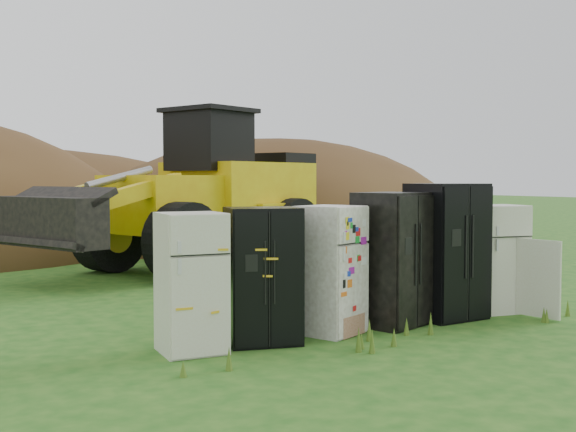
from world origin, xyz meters
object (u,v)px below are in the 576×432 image
fridge_leftmost (191,283)px  fridge_black_right (446,251)px  fridge_dark_mid (392,259)px  fridge_sticker (330,270)px  fridge_open_door (497,258)px  wheel_loader (180,189)px  fridge_black_side (263,275)px

fridge_leftmost → fridge_black_right: 3.94m
fridge_dark_mid → fridge_black_right: size_ratio=0.94×
fridge_sticker → fridge_black_right: fridge_black_right is taller
fridge_open_door → fridge_leftmost: bearing=-168.0°
fridge_black_right → fridge_open_door: bearing=-2.0°
fridge_leftmost → wheel_loader: size_ratio=0.22×
fridge_black_side → wheel_loader: (1.81, 6.82, 0.95)m
fridge_leftmost → fridge_open_door: bearing=5.8°
fridge_black_side → fridge_dark_mid: size_ratio=0.91×
fridge_leftmost → wheel_loader: (2.74, 6.79, 0.97)m
fridge_black_side → wheel_loader: 7.13m
fridge_sticker → fridge_open_door: 3.02m
fridge_black_side → fridge_black_right: size_ratio=0.86×
fridge_leftmost → fridge_open_door: size_ratio=1.00×
fridge_black_right → fridge_open_door: (1.02, -0.02, -0.16)m
fridge_sticker → wheel_loader: (0.80, 6.81, 0.95)m
fridge_dark_mid → wheel_loader: wheel_loader is taller
fridge_leftmost → fridge_sticker: (1.94, -0.01, 0.02)m
wheel_loader → fridge_dark_mid: bearing=-108.0°
fridge_black_side → wheel_loader: wheel_loader is taller
fridge_sticker → wheel_loader: bearing=61.3°
fridge_leftmost → fridge_sticker: size_ratio=0.97×
fridge_open_door → fridge_black_right: bearing=-168.6°
fridge_sticker → fridge_open_door: bearing=-22.8°
fridge_dark_mid → wheel_loader: size_ratio=0.25×
fridge_open_door → fridge_black_side: bearing=-167.7°
fridge_black_right → wheel_loader: wheel_loader is taller
fridge_black_side → fridge_sticker: (1.01, 0.02, -0.00)m
fridge_black_side → fridge_open_door: 4.03m
fridge_dark_mid → fridge_open_door: 2.00m
fridge_black_side → fridge_sticker: same height
fridge_dark_mid → fridge_leftmost: bearing=162.9°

